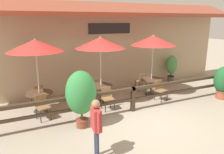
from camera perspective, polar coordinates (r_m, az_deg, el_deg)
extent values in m
plane|color=#9E937F|center=(7.76, 9.40, -11.53)|extent=(60.00, 60.00, 0.00)
cube|color=tan|center=(10.80, -2.85, 6.18)|extent=(14.00, 0.40, 3.60)
cube|color=brown|center=(10.18, -1.77, 17.38)|extent=(14.28, 1.48, 0.70)
cube|color=black|center=(10.62, -0.54, 12.56)|extent=(2.15, 0.04, 0.49)
cube|color=#3D2D1E|center=(8.24, 5.57, -3.08)|extent=(10.40, 0.14, 0.11)
cube|color=#3D2D1E|center=(8.38, 5.50, -5.81)|extent=(10.40, 0.10, 0.09)
cube|color=#3D2D1E|center=(8.38, 5.50, -5.81)|extent=(0.14, 0.14, 0.95)
cylinder|color=#B7B2A8|center=(8.53, -18.67, -1.16)|extent=(0.06, 0.06, 2.37)
cone|color=red|center=(8.28, -19.43, 7.76)|extent=(2.00, 2.00, 0.43)
sphere|color=#B2ADA3|center=(8.26, -19.56, 9.25)|extent=(0.07, 0.07, 0.07)
cylinder|color=#4C3826|center=(8.66, -18.42, -4.02)|extent=(0.98, 0.98, 0.05)
cylinder|color=#333333|center=(8.78, -18.22, -6.37)|extent=(0.07, 0.07, 0.71)
cylinder|color=#333333|center=(8.91, -18.05, -8.42)|extent=(0.54, 0.54, 0.03)
cube|color=olive|center=(8.03, -17.51, -7.60)|extent=(0.51, 0.51, 0.05)
cube|color=olive|center=(8.12, -18.14, -5.71)|extent=(0.40, 0.14, 0.40)
cylinder|color=#2D2D2D|center=(7.90, -18.12, -9.91)|extent=(0.04, 0.04, 0.42)
cylinder|color=#2D2D2D|center=(8.02, -15.58, -9.31)|extent=(0.04, 0.04, 0.42)
cylinder|color=#2D2D2D|center=(8.23, -19.12, -8.99)|extent=(0.04, 0.04, 0.42)
cylinder|color=#2D2D2D|center=(8.35, -16.67, -8.43)|extent=(0.04, 0.04, 0.42)
cube|color=olive|center=(9.48, -18.93, -4.28)|extent=(0.50, 0.50, 0.05)
cube|color=olive|center=(9.24, -18.66, -3.28)|extent=(0.40, 0.12, 0.40)
cylinder|color=#2D2D2D|center=(9.78, -18.12, -5.09)|extent=(0.04, 0.04, 0.42)
cylinder|color=#2D2D2D|center=(9.67, -20.24, -5.49)|extent=(0.04, 0.04, 0.42)
cylinder|color=#2D2D2D|center=(9.44, -17.34, -5.75)|extent=(0.04, 0.04, 0.42)
cylinder|color=#2D2D2D|center=(9.33, -19.53, -6.17)|extent=(0.04, 0.04, 0.42)
cylinder|color=#B7B2A8|center=(8.99, -2.96, 0.40)|extent=(0.06, 0.06, 2.37)
cone|color=red|center=(8.75, -3.08, 8.91)|extent=(2.00, 2.00, 0.43)
sphere|color=#B2ADA3|center=(8.73, -3.09, 10.32)|extent=(0.07, 0.07, 0.07)
cylinder|color=#4C3826|center=(9.11, -2.92, -2.33)|extent=(0.98, 0.98, 0.05)
cylinder|color=#333333|center=(9.23, -2.89, -4.59)|extent=(0.07, 0.07, 0.71)
cylinder|color=#333333|center=(9.35, -2.86, -6.56)|extent=(0.54, 0.54, 0.03)
cube|color=olive|center=(8.46, -1.06, -5.72)|extent=(0.43, 0.43, 0.05)
cube|color=olive|center=(8.55, -1.56, -3.90)|extent=(0.40, 0.04, 0.40)
cylinder|color=#2D2D2D|center=(8.32, -1.75, -7.85)|extent=(0.04, 0.04, 0.42)
cylinder|color=#2D2D2D|center=(8.46, 0.65, -7.45)|extent=(0.04, 0.04, 0.42)
cylinder|color=#2D2D2D|center=(8.65, -2.71, -6.96)|extent=(0.04, 0.04, 0.42)
cylinder|color=#2D2D2D|center=(8.78, -0.39, -6.60)|extent=(0.04, 0.04, 0.42)
cube|color=olive|center=(9.95, -4.30, -2.58)|extent=(0.45, 0.45, 0.05)
cube|color=olive|center=(9.73, -3.84, -1.61)|extent=(0.40, 0.07, 0.40)
cylinder|color=#2D2D2D|center=(10.27, -3.77, -3.41)|extent=(0.04, 0.04, 0.42)
cylinder|color=#2D2D2D|center=(10.12, -5.71, -3.74)|extent=(0.04, 0.04, 0.42)
cylinder|color=#2D2D2D|center=(9.95, -2.81, -4.01)|extent=(0.04, 0.04, 0.42)
cylinder|color=#2D2D2D|center=(9.79, -4.79, -4.36)|extent=(0.04, 0.04, 0.42)
cylinder|color=#B7B2A8|center=(10.13, 10.37, 1.83)|extent=(0.06, 0.06, 2.37)
cone|color=red|center=(9.92, 10.73, 9.37)|extent=(2.00, 2.00, 0.43)
sphere|color=#B2ADA3|center=(9.91, 10.79, 10.61)|extent=(0.07, 0.07, 0.07)
cylinder|color=#4C3826|center=(10.24, 10.25, -0.61)|extent=(0.98, 0.98, 0.05)
cylinder|color=#333333|center=(10.34, 10.16, -2.65)|extent=(0.07, 0.07, 0.71)
cylinder|color=#333333|center=(10.45, 10.07, -4.43)|extent=(0.54, 0.54, 0.03)
cube|color=olive|center=(9.65, 12.72, -3.48)|extent=(0.50, 0.50, 0.05)
cube|color=olive|center=(9.70, 11.93, -1.95)|extent=(0.40, 0.12, 0.40)
cylinder|color=#2D2D2D|center=(9.47, 12.77, -5.35)|extent=(0.04, 0.04, 0.42)
cylinder|color=#2D2D2D|center=(9.76, 14.21, -4.84)|extent=(0.04, 0.04, 0.42)
cylinder|color=#2D2D2D|center=(9.70, 11.05, -4.76)|extent=(0.04, 0.04, 0.42)
cylinder|color=#2D2D2D|center=(9.98, 12.51, -4.29)|extent=(0.04, 0.04, 0.42)
cube|color=olive|center=(10.96, 7.56, -1.04)|extent=(0.44, 0.44, 0.05)
cube|color=olive|center=(10.74, 8.10, -0.14)|extent=(0.40, 0.05, 0.40)
cylinder|color=#2D2D2D|center=(11.27, 7.88, -1.85)|extent=(0.04, 0.04, 0.42)
cylinder|color=#2D2D2D|center=(11.09, 6.18, -2.07)|extent=(0.04, 0.04, 0.42)
cylinder|color=#2D2D2D|center=(10.96, 8.87, -2.38)|extent=(0.04, 0.04, 0.42)
cylinder|color=#2D2D2D|center=(10.78, 7.14, -2.61)|extent=(0.04, 0.04, 0.42)
cylinder|color=#9E4C33|center=(10.88, 26.67, -4.11)|extent=(0.46, 0.46, 0.37)
cylinder|color=#9E4C33|center=(10.84, 26.77, -3.29)|extent=(0.50, 0.50, 0.04)
ellipsoid|color=#1E5B2D|center=(10.70, 27.09, -0.65)|extent=(0.84, 0.76, 1.17)
cylinder|color=brown|center=(7.37, -7.80, -11.78)|extent=(0.39, 0.39, 0.27)
cylinder|color=brown|center=(7.32, -7.83, -10.97)|extent=(0.42, 0.42, 0.04)
cylinder|color=brown|center=(7.22, -7.90, -9.30)|extent=(0.07, 0.07, 0.43)
ellipsoid|color=#338442|center=(6.97, -8.10, -4.09)|extent=(0.98, 0.88, 1.43)
cylinder|color=#564C47|center=(12.59, 15.05, -0.58)|extent=(0.34, 0.34, 0.38)
cylinder|color=#564C47|center=(12.54, 15.10, 0.16)|extent=(0.37, 0.37, 0.04)
cylinder|color=brown|center=(12.50, 15.15, 0.92)|extent=(0.06, 0.06, 0.30)
ellipsoid|color=#4C934C|center=(12.40, 15.31, 3.13)|extent=(0.64, 0.58, 1.01)
cylinder|color=#2D334C|center=(5.69, -3.84, -17.30)|extent=(0.09, 0.09, 0.79)
cylinder|color=#2D334C|center=(5.82, -4.25, -16.52)|extent=(0.09, 0.09, 0.79)
cube|color=#B23333|center=(5.43, -4.18, -10.88)|extent=(0.24, 0.44, 0.56)
cylinder|color=#B23333|center=(5.22, -3.49, -11.98)|extent=(0.07, 0.07, 0.53)
cylinder|color=#B23333|center=(5.65, -4.81, -9.86)|extent=(0.07, 0.07, 0.53)
sphere|color=#9E704C|center=(5.28, -4.26, -7.00)|extent=(0.21, 0.21, 0.21)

